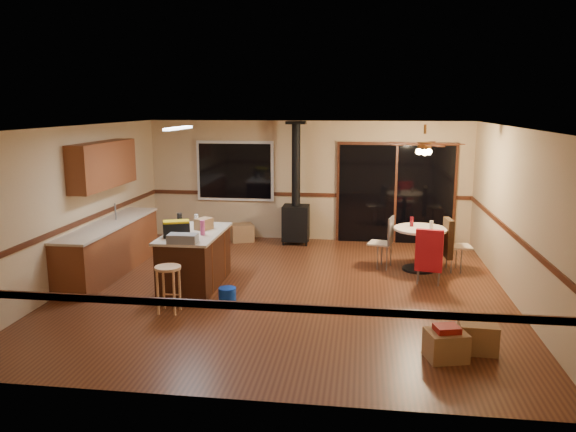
% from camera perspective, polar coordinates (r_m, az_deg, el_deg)
% --- Properties ---
extents(floor, '(7.00, 7.00, 0.00)m').
position_cam_1_polar(floor, '(9.16, -0.25, -7.44)').
color(floor, '#532917').
rests_on(floor, ground).
extents(ceiling, '(7.00, 7.00, 0.00)m').
position_cam_1_polar(ceiling, '(8.69, -0.27, 9.03)').
color(ceiling, silver).
rests_on(ceiling, ground).
extents(wall_back, '(7.00, 0.00, 7.00)m').
position_cam_1_polar(wall_back, '(12.27, 1.99, 3.58)').
color(wall_back, tan).
rests_on(wall_back, ground).
extents(wall_front, '(7.00, 0.00, 7.00)m').
position_cam_1_polar(wall_front, '(5.49, -5.32, -6.15)').
color(wall_front, tan).
rests_on(wall_front, ground).
extents(wall_left, '(0.00, 7.00, 7.00)m').
position_cam_1_polar(wall_left, '(9.93, -20.69, 1.04)').
color(wall_left, tan).
rests_on(wall_left, ground).
extents(wall_right, '(0.00, 7.00, 7.00)m').
position_cam_1_polar(wall_right, '(9.05, 22.26, -0.01)').
color(wall_right, tan).
rests_on(wall_right, ground).
extents(chair_rail, '(7.00, 7.00, 0.08)m').
position_cam_1_polar(chair_rail, '(8.89, -0.26, -1.32)').
color(chair_rail, '#421D10').
rests_on(chair_rail, ground).
extents(window, '(1.72, 0.10, 1.32)m').
position_cam_1_polar(window, '(12.45, -5.39, 4.58)').
color(window, black).
rests_on(window, ground).
extents(sliding_door, '(2.52, 0.10, 2.10)m').
position_cam_1_polar(sliding_door, '(12.21, 10.87, 2.17)').
color(sliding_door, black).
rests_on(sliding_door, ground).
extents(lower_cabinets, '(0.60, 3.00, 0.86)m').
position_cam_1_polar(lower_cabinets, '(10.41, -17.61, -3.22)').
color(lower_cabinets, brown).
rests_on(lower_cabinets, ground).
extents(countertop, '(0.64, 3.04, 0.04)m').
position_cam_1_polar(countertop, '(10.31, -17.76, -0.80)').
color(countertop, '#C6B39A').
rests_on(countertop, lower_cabinets).
extents(upper_cabinets, '(0.35, 2.00, 0.80)m').
position_cam_1_polar(upper_cabinets, '(10.39, -18.25, 4.97)').
color(upper_cabinets, brown).
rests_on(upper_cabinets, ground).
extents(kitchen_island, '(0.88, 1.68, 0.90)m').
position_cam_1_polar(kitchen_island, '(9.35, -9.43, -4.31)').
color(kitchen_island, '#34180D').
rests_on(kitchen_island, ground).
extents(wood_stove, '(0.55, 0.50, 2.52)m').
position_cam_1_polar(wood_stove, '(11.94, 0.81, 0.60)').
color(wood_stove, black).
rests_on(wood_stove, ground).
extents(ceiling_fan, '(0.24, 0.24, 0.55)m').
position_cam_1_polar(ceiling_fan, '(10.06, 13.68, 6.81)').
color(ceiling_fan, brown).
rests_on(ceiling_fan, ceiling).
extents(fluorescent_strip, '(0.10, 1.20, 0.04)m').
position_cam_1_polar(fluorescent_strip, '(9.40, -11.08, 8.75)').
color(fluorescent_strip, white).
rests_on(fluorescent_strip, ceiling).
extents(toolbox_grey, '(0.44, 0.26, 0.14)m').
position_cam_1_polar(toolbox_grey, '(8.55, -10.65, -2.26)').
color(toolbox_grey, slate).
rests_on(toolbox_grey, kitchen_island).
extents(toolbox_black, '(0.46, 0.35, 0.23)m').
position_cam_1_polar(toolbox_black, '(8.95, -11.27, -1.37)').
color(toolbox_black, black).
rests_on(toolbox_black, kitchen_island).
extents(toolbox_yellow_lid, '(0.45, 0.34, 0.03)m').
position_cam_1_polar(toolbox_yellow_lid, '(8.92, -11.30, -0.57)').
color(toolbox_yellow_lid, gold).
rests_on(toolbox_yellow_lid, toolbox_black).
extents(box_on_island, '(0.30, 0.33, 0.18)m').
position_cam_1_polar(box_on_island, '(9.42, -8.55, -0.79)').
color(box_on_island, olive).
rests_on(box_on_island, kitchen_island).
extents(bottle_dark, '(0.09, 0.09, 0.28)m').
position_cam_1_polar(bottle_dark, '(9.42, -10.94, -0.56)').
color(bottle_dark, black).
rests_on(bottle_dark, kitchen_island).
extents(bottle_pink, '(0.09, 0.09, 0.24)m').
position_cam_1_polar(bottle_pink, '(8.99, -8.68, -1.19)').
color(bottle_pink, '#D84C8C').
rests_on(bottle_pink, kitchen_island).
extents(bottle_white, '(0.08, 0.08, 0.20)m').
position_cam_1_polar(bottle_white, '(9.72, -9.28, -0.39)').
color(bottle_white, white).
rests_on(bottle_white, kitchen_island).
extents(bar_stool, '(0.50, 0.50, 0.68)m').
position_cam_1_polar(bar_stool, '(8.27, -12.03, -7.30)').
color(bar_stool, tan).
rests_on(bar_stool, floor).
extents(blue_bucket, '(0.32, 0.32, 0.22)m').
position_cam_1_polar(blue_bucket, '(8.61, -6.18, -7.97)').
color(blue_bucket, '#0D38B8').
rests_on(blue_bucket, floor).
extents(dining_table, '(0.94, 0.94, 0.78)m').
position_cam_1_polar(dining_table, '(10.32, 13.25, -2.52)').
color(dining_table, black).
rests_on(dining_table, ground).
extents(glass_red, '(0.08, 0.08, 0.18)m').
position_cam_1_polar(glass_red, '(10.33, 12.46, -0.56)').
color(glass_red, '#590C14').
rests_on(glass_red, dining_table).
extents(glass_cream, '(0.07, 0.07, 0.15)m').
position_cam_1_polar(glass_cream, '(10.22, 14.36, -0.87)').
color(glass_cream, beige).
rests_on(glass_cream, dining_table).
extents(chair_left, '(0.49, 0.49, 0.51)m').
position_cam_1_polar(chair_left, '(10.33, 9.93, -2.05)').
color(chair_left, tan).
rests_on(chair_left, ground).
extents(chair_near, '(0.50, 0.53, 0.70)m').
position_cam_1_polar(chair_near, '(9.46, 14.16, -3.41)').
color(chair_near, tan).
rests_on(chair_near, ground).
extents(chair_right, '(0.50, 0.46, 0.70)m').
position_cam_1_polar(chair_right, '(10.40, 16.09, -2.19)').
color(chair_right, tan).
rests_on(chair_right, ground).
extents(box_under_window, '(0.59, 0.54, 0.38)m').
position_cam_1_polar(box_under_window, '(12.29, -4.69, -1.70)').
color(box_under_window, olive).
rests_on(box_under_window, floor).
extents(box_corner_a, '(0.53, 0.48, 0.34)m').
position_cam_1_polar(box_corner_a, '(6.98, 15.75, -12.53)').
color(box_corner_a, olive).
rests_on(box_corner_a, floor).
extents(box_corner_b, '(0.46, 0.40, 0.36)m').
position_cam_1_polar(box_corner_b, '(7.31, 18.72, -11.53)').
color(box_corner_b, olive).
rests_on(box_corner_b, floor).
extents(box_small_red, '(0.32, 0.29, 0.07)m').
position_cam_1_polar(box_small_red, '(6.90, 15.84, -10.96)').
color(box_small_red, maroon).
rests_on(box_small_red, box_corner_a).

